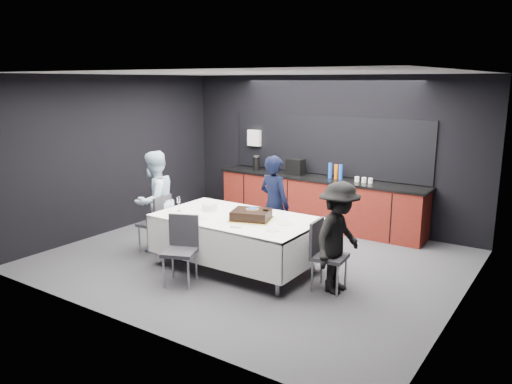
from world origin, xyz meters
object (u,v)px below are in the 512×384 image
person_left (155,201)px  chair_near (182,244)px  cake_assembly (251,215)px  champagne_flute (179,201)px  chair_left (158,219)px  person_center (274,205)px  person_right (339,238)px  plate_stack (210,207)px  chair_right (324,250)px  party_table (237,226)px

person_left → chair_near: bearing=56.9°
cake_assembly → champagne_flute: (-1.16, -0.22, 0.09)m
cake_assembly → person_left: (-1.86, -0.03, -0.04)m
champagne_flute → cake_assembly: bearing=10.9°
chair_left → person_center: (1.57, 0.99, 0.25)m
person_left → person_right: size_ratio=1.10×
cake_assembly → person_center: bearing=100.8°
chair_left → plate_stack: bearing=11.1°
chair_left → chair_near: size_ratio=1.00×
person_center → chair_right: bearing=158.7°
champagne_flute → plate_stack: bearing=40.7°
champagne_flute → person_right: bearing=6.7°
champagne_flute → chair_right: bearing=6.8°
cake_assembly → person_right: person_right is taller
party_table → chair_left: bearing=-175.3°
cake_assembly → champagne_flute: bearing=-169.1°
person_right → plate_stack: bearing=92.4°
party_table → chair_near: size_ratio=2.51×
chair_right → person_left: (-2.98, -0.08, 0.27)m
champagne_flute → chair_near: size_ratio=0.24×
champagne_flute → chair_left: bearing=168.4°
person_right → party_table: bearing=94.5°
chair_near → person_center: 1.77m
chair_left → person_right: (3.05, 0.17, 0.20)m
champagne_flute → chair_left: (-0.58, 0.12, -0.40)m
person_center → person_left: person_left is taller
person_center → person_left: (-1.70, -0.91, 0.02)m
plate_stack → chair_left: chair_left is taller
champagne_flute → chair_left: 0.71m
plate_stack → person_right: person_right is taller
party_table → person_center: (0.10, 0.87, 0.14)m
party_table → plate_stack: plate_stack is taller
chair_left → champagne_flute: bearing=-11.6°
cake_assembly → champagne_flute: 1.19m
person_left → chair_right: bearing=90.0°
party_table → champagne_flute: size_ratio=10.36×
cake_assembly → champagne_flute: champagne_flute is taller
cake_assembly → person_left: bearing=-179.2°
chair_near → person_left: person_left is taller
champagne_flute → chair_near: bearing=-45.7°
chair_right → person_right: size_ratio=0.63×
cake_assembly → person_center: person_center is taller
cake_assembly → person_right: 1.32m
plate_stack → chair_left: (-0.92, -0.18, -0.30)m
person_left → person_right: person_left is taller
cake_assembly → plate_stack: size_ratio=2.94×
plate_stack → chair_near: bearing=-75.4°
plate_stack → champagne_flute: 0.47m
plate_stack → chair_near: chair_near is taller
chair_left → party_table: bearing=4.7°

